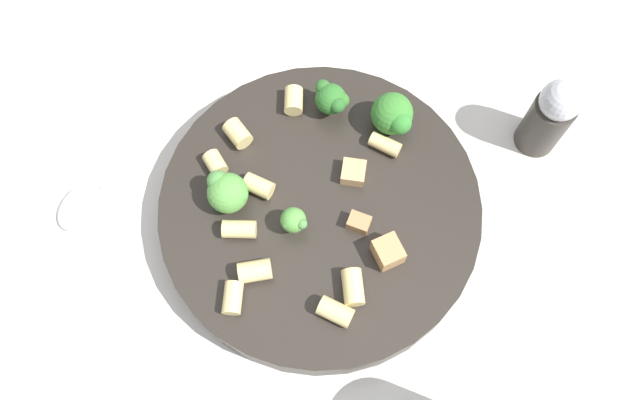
# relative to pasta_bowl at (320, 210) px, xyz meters

# --- Properties ---
(ground_plane) EXTENTS (2.00, 2.00, 0.00)m
(ground_plane) POSITION_rel_pasta_bowl_xyz_m (0.00, 0.00, -0.02)
(ground_plane) COLOR beige
(pasta_bowl) EXTENTS (0.29, 0.29, 0.04)m
(pasta_bowl) POSITION_rel_pasta_bowl_xyz_m (0.00, 0.00, 0.00)
(pasta_bowl) COLOR #28231E
(pasta_bowl) RESTS_ON ground_plane
(broccoli_floret_0) EXTENTS (0.04, 0.04, 0.04)m
(broccoli_floret_0) POSITION_rel_pasta_bowl_xyz_m (-0.06, 0.06, 0.04)
(broccoli_floret_0) COLOR #93B766
(broccoli_floret_0) RESTS_ON pasta_bowl
(broccoli_floret_1) EXTENTS (0.02, 0.02, 0.03)m
(broccoli_floret_1) POSITION_rel_pasta_bowl_xyz_m (-0.03, -0.00, 0.03)
(broccoli_floret_1) COLOR #9EC175
(broccoli_floret_1) RESTS_ON pasta_bowl
(broccoli_floret_2) EXTENTS (0.04, 0.04, 0.04)m
(broccoli_floret_2) POSITION_rel_pasta_bowl_xyz_m (0.10, 0.01, 0.04)
(broccoli_floret_2) COLOR #84AD60
(broccoli_floret_2) RESTS_ON pasta_bowl
(broccoli_floret_3) EXTENTS (0.03, 0.04, 0.03)m
(broccoli_floret_3) POSITION_rel_pasta_bowl_xyz_m (0.07, 0.06, 0.04)
(broccoli_floret_3) COLOR #93B766
(broccoli_floret_3) RESTS_ON pasta_bowl
(rigatoni_0) EXTENTS (0.03, 0.03, 0.02)m
(rigatoni_0) POSITION_rel_pasta_bowl_xyz_m (-0.07, 0.03, 0.02)
(rigatoni_0) COLOR #E0C67F
(rigatoni_0) RESTS_ON pasta_bowl
(rigatoni_1) EXTENTS (0.03, 0.03, 0.02)m
(rigatoni_1) POSITION_rel_pasta_bowl_xyz_m (0.05, 0.09, 0.02)
(rigatoni_1) COLOR #E0C67F
(rigatoni_1) RESTS_ON pasta_bowl
(rigatoni_2) EXTENTS (0.03, 0.03, 0.02)m
(rigatoni_2) POSITION_rel_pasta_bowl_xyz_m (-0.06, -0.08, 0.02)
(rigatoni_2) COLOR #E0C67F
(rigatoni_2) RESTS_ON pasta_bowl
(rigatoni_3) EXTENTS (0.02, 0.02, 0.02)m
(rigatoni_3) POSITION_rel_pasta_bowl_xyz_m (-0.04, 0.09, 0.02)
(rigatoni_3) COLOR #E0C67F
(rigatoni_3) RESTS_ON pasta_bowl
(rigatoni_4) EXTENTS (0.03, 0.03, 0.02)m
(rigatoni_4) POSITION_rel_pasta_bowl_xyz_m (-0.11, -0.01, 0.02)
(rigatoni_4) COLOR #E0C67F
(rigatoni_4) RESTS_ON pasta_bowl
(rigatoni_5) EXTENTS (0.03, 0.03, 0.02)m
(rigatoni_5) POSITION_rel_pasta_bowl_xyz_m (-0.08, -0.01, 0.02)
(rigatoni_5) COLOR #E0C67F
(rigatoni_5) RESTS_ON pasta_bowl
(rigatoni_6) EXTENTS (0.02, 0.03, 0.02)m
(rigatoni_6) POSITION_rel_pasta_bowl_xyz_m (-0.01, 0.10, 0.02)
(rigatoni_6) COLOR #E0C67F
(rigatoni_6) RESTS_ON pasta_bowl
(rigatoni_7) EXTENTS (0.02, 0.03, 0.02)m
(rigatoni_7) POSITION_rel_pasta_bowl_xyz_m (-0.03, 0.05, 0.02)
(rigatoni_7) COLOR #E0C67F
(rigatoni_7) RESTS_ON pasta_bowl
(rigatoni_8) EXTENTS (0.03, 0.03, 0.02)m
(rigatoni_8) POSITION_rel_pasta_bowl_xyz_m (-0.03, -0.07, 0.02)
(rigatoni_8) COLOR #E0C67F
(rigatoni_8) RESTS_ON pasta_bowl
(rigatoni_9) EXTENTS (0.02, 0.03, 0.01)m
(rigatoni_9) POSITION_rel_pasta_bowl_xyz_m (0.08, 0.00, 0.02)
(rigatoni_9) COLOR #E0C67F
(rigatoni_9) RESTS_ON pasta_bowl
(chicken_chunk_0) EXTENTS (0.03, 0.03, 0.02)m
(chicken_chunk_0) POSITION_rel_pasta_bowl_xyz_m (0.01, -0.07, 0.03)
(chicken_chunk_0) COLOR tan
(chicken_chunk_0) RESTS_ON pasta_bowl
(chicken_chunk_1) EXTENTS (0.02, 0.02, 0.01)m
(chicken_chunk_1) POSITION_rel_pasta_bowl_xyz_m (0.01, -0.04, 0.02)
(chicken_chunk_1) COLOR #A87A4C
(chicken_chunk_1) RESTS_ON pasta_bowl
(chicken_chunk_2) EXTENTS (0.03, 0.03, 0.01)m
(chicken_chunk_2) POSITION_rel_pasta_bowl_xyz_m (0.04, -0.00, 0.02)
(chicken_chunk_2) COLOR tan
(chicken_chunk_2) RESTS_ON pasta_bowl
(pepper_shaker) EXTENTS (0.04, 0.04, 0.09)m
(pepper_shaker) POSITION_rel_pasta_bowl_xyz_m (0.21, -0.08, 0.03)
(pepper_shaker) COLOR #332D28
(pepper_shaker) RESTS_ON ground_plane
(spoon) EXTENTS (0.16, 0.08, 0.01)m
(spoon) POSITION_rel_pasta_bowl_xyz_m (-0.14, 0.17, -0.02)
(spoon) COLOR silver
(spoon) RESTS_ON ground_plane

